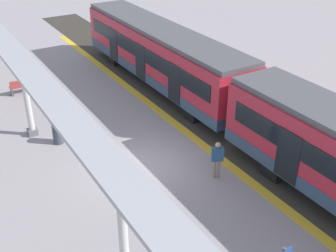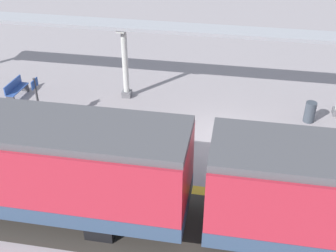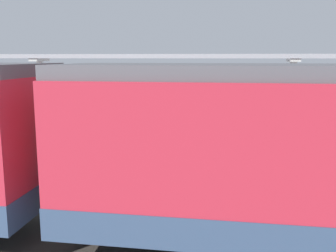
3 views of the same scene
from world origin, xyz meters
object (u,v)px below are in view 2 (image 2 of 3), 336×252
Objects in this scene: canopy_pillar_third at (125,63)px; bench_mid_platform at (16,89)px; passenger_waiting_near_edge at (159,147)px; trash_bin at (310,112)px; platform_info_sign at (37,97)px.

bench_mid_platform is at bearing 100.92° from canopy_pillar_third.
passenger_waiting_near_edge is at bearing -118.52° from bench_mid_platform.
canopy_pillar_third reaches higher than passenger_waiting_near_edge.
passenger_waiting_near_edge is (-4.53, 5.90, 0.55)m from trash_bin.
trash_bin is 0.58× the size of passenger_waiting_near_edge.
canopy_pillar_third is 1.62× the size of platform_info_sign.
bench_mid_platform is at bearing 90.85° from trash_bin.
bench_mid_platform is 0.69× the size of platform_info_sign.
canopy_pillar_third is 6.03m from passenger_waiting_near_edge.
bench_mid_platform is 3.11m from platform_info_sign.
trash_bin is (0.20, -13.86, 0.03)m from bench_mid_platform.
canopy_pillar_third is at bearing 84.57° from trash_bin.
passenger_waiting_near_edge is at bearing -111.66° from platform_info_sign.
platform_info_sign reaches higher than passenger_waiting_near_edge.
bench_mid_platform is 0.93× the size of passenger_waiting_near_edge.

